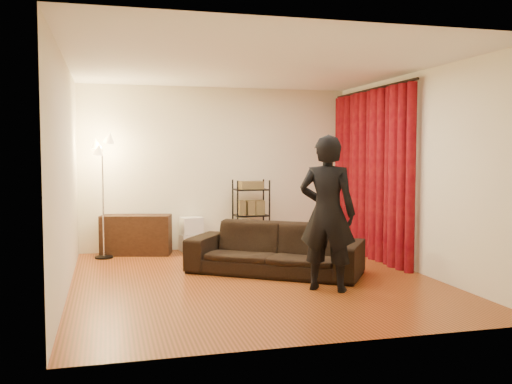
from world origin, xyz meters
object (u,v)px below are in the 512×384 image
object	(u,v)px
storage_boxes	(191,234)
floor_lamp	(103,198)
person	(327,213)
wire_shelf	(251,215)
sofa	(275,249)
media_cabinet	(136,235)

from	to	relation	value
storage_boxes	floor_lamp	xyz separation A→B (m)	(-1.38, -0.28, 0.64)
person	storage_boxes	distance (m)	3.32
wire_shelf	storage_boxes	bearing A→B (deg)	152.71
person	wire_shelf	distance (m)	2.89
sofa	floor_lamp	world-z (taller)	floor_lamp
sofa	floor_lamp	size ratio (longest dim) A/B	1.24
media_cabinet	wire_shelf	xyz separation A→B (m)	(1.85, -0.09, 0.27)
wire_shelf	floor_lamp	xyz separation A→B (m)	(-2.35, -0.10, 0.34)
media_cabinet	wire_shelf	bearing A→B (deg)	11.43
storage_boxes	wire_shelf	size ratio (longest dim) A/B	0.48
floor_lamp	media_cabinet	bearing A→B (deg)	21.51
wire_shelf	floor_lamp	bearing A→B (deg)	165.65
sofa	floor_lamp	distance (m)	2.87
sofa	media_cabinet	size ratio (longest dim) A/B	2.12
storage_boxes	floor_lamp	size ratio (longest dim) A/B	0.30
sofa	person	xyz separation A→B (m)	(0.33, -1.04, 0.58)
person	media_cabinet	xyz separation A→B (m)	(-2.05, 2.95, -0.60)
sofa	floor_lamp	xyz separation A→B (m)	(-2.22, 1.71, 0.59)
sofa	person	size ratio (longest dim) A/B	1.26
media_cabinet	wire_shelf	distance (m)	1.87
person	media_cabinet	bearing A→B (deg)	-21.14
wire_shelf	person	bearing A→B (deg)	-102.82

